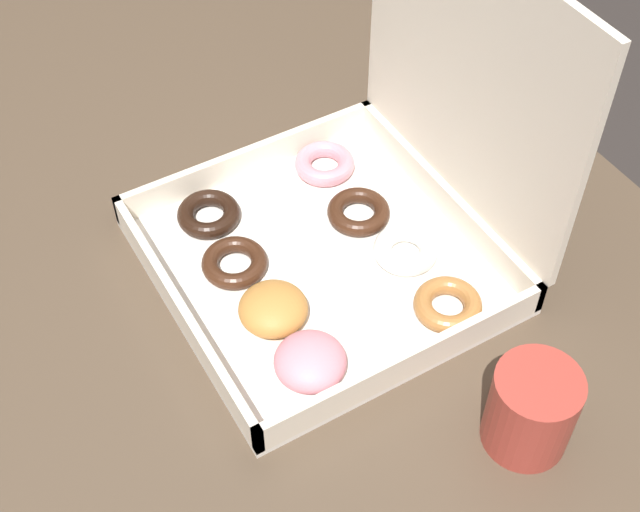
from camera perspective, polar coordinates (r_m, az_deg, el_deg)
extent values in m
cube|color=#4C3D2D|center=(0.87, -3.87, -2.52)|extent=(1.22, 0.82, 0.03)
cylinder|color=#4C3D2D|center=(1.60, -1.04, 8.42)|extent=(0.06, 0.06, 0.68)
cube|color=silver|center=(0.87, 0.00, -0.58)|extent=(0.31, 0.30, 0.01)
cube|color=beige|center=(0.82, -8.87, -3.61)|extent=(0.31, 0.01, 0.03)
cube|color=beige|center=(0.92, 7.93, 3.73)|extent=(0.31, 0.01, 0.03)
cube|color=beige|center=(0.95, -4.58, 6.13)|extent=(0.01, 0.30, 0.03)
cube|color=beige|center=(0.78, 5.58, -6.88)|extent=(0.01, 0.30, 0.03)
cube|color=beige|center=(0.82, 9.49, 11.21)|extent=(0.31, 0.01, 0.26)
torus|color=black|center=(0.91, -7.14, 2.68)|extent=(0.06, 0.06, 0.02)
torus|color=#381E11|center=(0.86, -5.49, -0.43)|extent=(0.06, 0.06, 0.02)
ellipsoid|color=#B77A38|center=(0.81, -3.02, -3.39)|extent=(0.06, 0.06, 0.03)
ellipsoid|color=pink|center=(0.78, -0.63, -6.77)|extent=(0.06, 0.06, 0.04)
torus|color=pink|center=(0.95, 0.29, 5.93)|extent=(0.06, 0.06, 0.02)
torus|color=#381E11|center=(0.91, 2.48, 2.85)|extent=(0.06, 0.06, 0.02)
torus|color=white|center=(0.87, 5.51, 0.41)|extent=(0.06, 0.06, 0.02)
torus|color=#9E6633|center=(0.83, 8.18, -3.10)|extent=(0.06, 0.06, 0.02)
cylinder|color=#A3382D|center=(0.75, 13.37, -9.55)|extent=(0.07, 0.07, 0.08)
cylinder|color=black|center=(0.72, 13.89, -7.99)|extent=(0.06, 0.06, 0.01)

